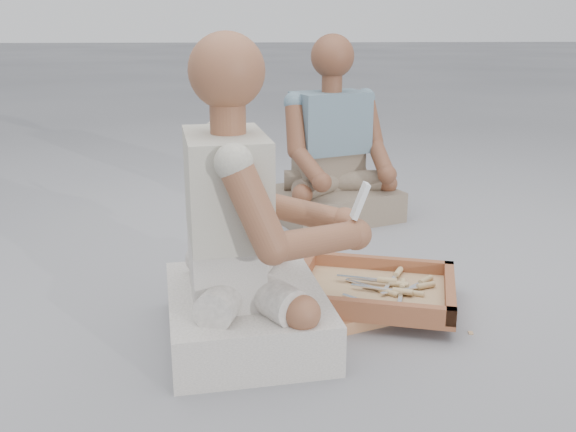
{
  "coord_description": "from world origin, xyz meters",
  "views": [
    {
      "loc": [
        -0.21,
        -2.05,
        0.99
      ],
      "look_at": [
        -0.07,
        0.23,
        0.3
      ],
      "focal_mm": 40.0,
      "sensor_mm": 36.0,
      "label": 1
    }
  ],
  "objects": [
    {
      "name": "wood_chip_1",
      "position": [
        0.51,
        -0.17,
        0.0
      ],
      "size": [
        0.02,
        0.02,
        0.0
      ],
      "primitive_type": "cube",
      "rotation": [
        0.0,
        0.0,
        1.43
      ],
      "color": "tan",
      "rests_on": "ground"
    },
    {
      "name": "chisel_9",
      "position": [
        0.26,
        0.09,
        0.09
      ],
      "size": [
        0.21,
        0.09,
        0.02
      ],
      "rotation": [
        0.0,
        0.0,
        -0.32
      ],
      "color": "silver",
      "rests_on": "tool_tray"
    },
    {
      "name": "chisel_0",
      "position": [
        0.34,
        0.01,
        0.08
      ],
      "size": [
        0.21,
        0.1,
        0.02
      ],
      "rotation": [
        0.0,
        0.0,
        -0.39
      ],
      "color": "silver",
      "rests_on": "tool_tray"
    },
    {
      "name": "wood_chip_6",
      "position": [
        0.31,
        0.02,
        0.0
      ],
      "size": [
        0.02,
        0.02,
        0.0
      ],
      "primitive_type": "cube",
      "rotation": [
        0.0,
        0.0,
        0.59
      ],
      "color": "tan",
      "rests_on": "ground"
    },
    {
      "name": "chisel_4",
      "position": [
        0.33,
        0.16,
        0.08
      ],
      "size": [
        0.12,
        0.2,
        0.02
      ],
      "rotation": [
        0.0,
        0.0,
        1.08
      ],
      "color": "silver",
      "rests_on": "tool_tray"
    },
    {
      "name": "wood_chip_5",
      "position": [
        0.04,
        0.12,
        0.0
      ],
      "size": [
        0.02,
        0.02,
        0.0
      ],
      "primitive_type": "cube",
      "rotation": [
        0.0,
        0.0,
        1.1
      ],
      "color": "tan",
      "rests_on": "ground"
    },
    {
      "name": "chisel_1",
      "position": [
        0.3,
        0.0,
        0.09
      ],
      "size": [
        0.21,
        0.1,
        0.02
      ],
      "rotation": [
        0.0,
        0.0,
        -0.4
      ],
      "color": "silver",
      "rests_on": "tool_tray"
    },
    {
      "name": "wood_chip_0",
      "position": [
        -0.12,
        0.07,
        0.0
      ],
      "size": [
        0.02,
        0.02,
        0.0
      ],
      "primitive_type": "cube",
      "rotation": [
        0.0,
        0.0,
        1.97
      ],
      "color": "tan",
      "rests_on": "ground"
    },
    {
      "name": "tool_tray",
      "position": [
        0.23,
        0.06,
        0.07
      ],
      "size": [
        0.66,
        0.59,
        0.07
      ],
      "rotation": [
        0.0,
        0.0,
        -0.28
      ],
      "color": "brown",
      "rests_on": "carved_panel"
    },
    {
      "name": "chisel_2",
      "position": [
        0.39,
        0.05,
        0.08
      ],
      "size": [
        0.21,
        0.09,
        0.02
      ],
      "rotation": [
        0.0,
        0.0,
        0.33
      ],
      "color": "silver",
      "rests_on": "tool_tray"
    },
    {
      "name": "ground",
      "position": [
        0.0,
        0.0,
        0.0
      ],
      "size": [
        60.0,
        60.0,
        0.0
      ],
      "primitive_type": "plane",
      "color": "gray",
      "rests_on": "ground"
    },
    {
      "name": "chisel_8",
      "position": [
        0.25,
        0.03,
        0.08
      ],
      "size": [
        0.17,
        0.17,
        0.02
      ],
      "rotation": [
        0.0,
        0.0,
        -0.77
      ],
      "color": "silver",
      "rests_on": "tool_tray"
    },
    {
      "name": "carved_panel",
      "position": [
        0.11,
        0.08,
        0.02
      ],
      "size": [
        0.77,
        0.65,
        0.04
      ],
      "primitive_type": "cube",
      "rotation": [
        0.0,
        0.0,
        0.38
      ],
      "color": "#A56840",
      "rests_on": "ground"
    },
    {
      "name": "companion",
      "position": [
        0.22,
        1.17,
        0.31
      ],
      "size": [
        0.73,
        0.67,
        0.94
      ],
      "rotation": [
        0.0,
        0.0,
        3.53
      ],
      "color": "#746653",
      "rests_on": "ground"
    },
    {
      "name": "craftsman",
      "position": [
        -0.24,
        -0.14,
        0.33
      ],
      "size": [
        0.68,
        0.68,
        0.97
      ],
      "rotation": [
        0.0,
        0.0,
        -1.43
      ],
      "color": "silver",
      "rests_on": "ground"
    },
    {
      "name": "chisel_5",
      "position": [
        0.3,
        0.08,
        0.08
      ],
      "size": [
        0.21,
        0.1,
        0.02
      ],
      "rotation": [
        0.0,
        0.0,
        -0.39
      ],
      "color": "silver",
      "rests_on": "tool_tray"
    },
    {
      "name": "chisel_7",
      "position": [
        0.22,
        -0.11,
        0.08
      ],
      "size": [
        0.17,
        0.17,
        0.02
      ],
      "rotation": [
        0.0,
        0.0,
        -0.8
      ],
      "color": "silver",
      "rests_on": "tool_tray"
    },
    {
      "name": "wood_chip_7",
      "position": [
        0.38,
        0.29,
        0.0
      ],
      "size": [
        0.02,
        0.02,
        0.0
      ],
      "primitive_type": "cube",
      "rotation": [
        0.0,
        0.0,
        0.53
      ],
      "color": "tan",
      "rests_on": "ground"
    },
    {
      "name": "mobile_phone",
      "position": [
        0.13,
        -0.16,
        0.46
      ],
      "size": [
        0.06,
        0.05,
        0.12
      ],
      "rotation": [
        -0.35,
        0.0,
        -1.54
      ],
      "color": "silver",
      "rests_on": "craftsman"
    },
    {
      "name": "chisel_3",
      "position": [
        0.41,
        0.09,
        0.08
      ],
      "size": [
        0.18,
        0.16,
        0.02
      ],
      "rotation": [
        0.0,
        0.0,
        0.73
      ],
      "color": "silver",
      "rests_on": "tool_tray"
    },
    {
      "name": "wood_chip_2",
      "position": [
        0.23,
        -0.05,
        0.0
      ],
      "size": [
        0.02,
        0.02,
        0.0
      ],
      "primitive_type": "cube",
      "rotation": [
        0.0,
        0.0,
        0.16
      ],
      "color": "tan",
      "rests_on": "ground"
    },
    {
      "name": "wood_chip_4",
      "position": [
        0.17,
        0.39,
        0.0
      ],
      "size": [
        0.02,
        0.02,
        0.0
      ],
      "primitive_type": "cube",
      "rotation": [
        0.0,
        0.0,
        0.61
      ],
      "color": "tan",
      "rests_on": "ground"
    },
    {
      "name": "chisel_6",
      "position": [
        0.33,
        0.05,
        0.08
      ],
      "size": [
        0.08,
        0.22,
        0.02
      ],
      "rotation": [
        0.0,
        0.0,
        1.27
      ],
      "color": "silver",
      "rests_on": "tool_tray"
    },
    {
      "name": "wood_chip_3",
      "position": [
        0.15,
        0.19,
        0.0
      ],
      "size": [
        0.02,
        0.02,
        0.0
      ],
      "primitive_type": "cube",
      "rotation": [
        0.0,
        0.0,
        0.67
      ],
      "color": "tan",
      "rests_on": "ground"
    }
  ]
}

